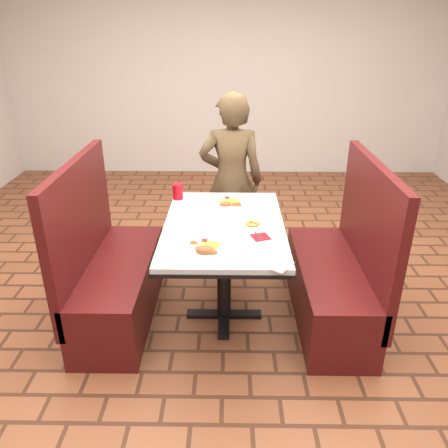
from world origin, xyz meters
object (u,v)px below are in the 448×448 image
(dining_table, at_px, (224,237))
(plantain_plate, at_px, (253,225))
(far_dinner_plate, at_px, (230,202))
(red_tumbler, at_px, (178,191))
(near_dinner_plate, at_px, (206,246))
(diner_person, at_px, (231,181))
(booth_bench_left, at_px, (112,277))
(booth_bench_right, at_px, (337,279))

(dining_table, relative_size, plantain_plate, 7.54)
(far_dinner_plate, xyz_separation_m, plantain_plate, (0.16, -0.38, -0.01))
(red_tumbler, bearing_deg, dining_table, -52.18)
(near_dinner_plate, height_order, red_tumbler, red_tumbler)
(dining_table, distance_m, far_dinner_plate, 0.37)
(plantain_plate, xyz_separation_m, red_tumbler, (-0.55, 0.50, 0.05))
(diner_person, distance_m, red_tumbler, 0.59)
(dining_table, distance_m, booth_bench_left, 0.86)
(dining_table, distance_m, red_tumbler, 0.61)
(diner_person, relative_size, near_dinner_plate, 5.95)
(booth_bench_right, distance_m, diner_person, 1.23)
(dining_table, distance_m, booth_bench_right, 0.86)
(far_dinner_plate, distance_m, red_tumbler, 0.41)
(far_dinner_plate, bearing_deg, red_tumbler, 163.49)
(booth_bench_left, bearing_deg, plantain_plate, -1.83)
(booth_bench_right, relative_size, red_tumbler, 10.10)
(dining_table, relative_size, near_dinner_plate, 4.81)
(near_dinner_plate, distance_m, plantain_plate, 0.45)
(plantain_plate, bearing_deg, booth_bench_right, 2.97)
(diner_person, relative_size, red_tumbler, 12.61)
(far_dinner_plate, height_order, plantain_plate, far_dinner_plate)
(booth_bench_left, bearing_deg, booth_bench_right, 0.00)
(booth_bench_left, height_order, near_dinner_plate, booth_bench_left)
(diner_person, bearing_deg, dining_table, 87.20)
(far_dinner_plate, relative_size, plantain_plate, 1.60)
(booth_bench_right, bearing_deg, red_tumbler, 158.18)
(dining_table, height_order, plantain_plate, plantain_plate)
(plantain_plate, bearing_deg, far_dinner_plate, 112.30)
(booth_bench_right, bearing_deg, dining_table, 180.00)
(plantain_plate, bearing_deg, diner_person, 98.83)
(booth_bench_left, distance_m, red_tumbler, 0.80)
(booth_bench_left, distance_m, far_dinner_plate, 1.01)
(booth_bench_right, bearing_deg, booth_bench_left, 180.00)
(near_dinner_plate, relative_size, plantain_plate, 1.57)
(booth_bench_right, xyz_separation_m, diner_person, (-0.75, 0.88, 0.42))
(dining_table, height_order, booth_bench_right, booth_bench_right)
(red_tumbler, bearing_deg, booth_bench_left, -133.39)
(booth_bench_left, xyz_separation_m, near_dinner_plate, (0.70, -0.38, 0.45))
(near_dinner_plate, xyz_separation_m, red_tumbler, (-0.26, 0.84, 0.03))
(dining_table, xyz_separation_m, booth_bench_right, (0.80, 0.00, -0.32))
(near_dinner_plate, bearing_deg, booth_bench_right, 22.80)
(dining_table, distance_m, diner_person, 0.89)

